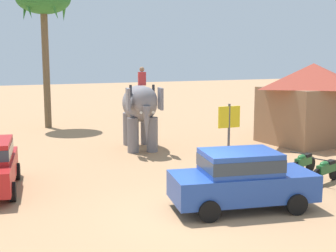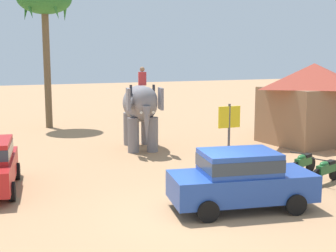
# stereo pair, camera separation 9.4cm
# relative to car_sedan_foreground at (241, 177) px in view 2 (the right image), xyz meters

# --- Properties ---
(ground_plane) EXTENTS (120.00, 120.00, 0.00)m
(ground_plane) POSITION_rel_car_sedan_foreground_xyz_m (-1.41, 0.03, -0.93)
(ground_plane) COLOR tan
(car_sedan_foreground) EXTENTS (4.34, 2.43, 1.70)m
(car_sedan_foreground) POSITION_rel_car_sedan_foreground_xyz_m (0.00, 0.00, 0.00)
(car_sedan_foreground) COLOR #23479E
(car_sedan_foreground) RESTS_ON ground
(elephant_with_mahout) EXTENTS (2.27, 4.01, 3.88)m
(elephant_with_mahout) POSITION_rel_car_sedan_foreground_xyz_m (0.27, 9.11, 1.06)
(elephant_with_mahout) COLOR slate
(elephant_with_mahout) RESTS_ON ground
(motorcycle_fourth_in_row) EXTENTS (1.73, 0.77, 0.94)m
(motorcycle_fourth_in_row) POSITION_rel_car_sedan_foreground_xyz_m (4.16, 1.10, -0.46)
(motorcycle_fourth_in_row) COLOR black
(motorcycle_fourth_in_row) RESTS_ON ground
(motorcycle_far_in_row) EXTENTS (1.69, 0.87, 0.94)m
(motorcycle_far_in_row) POSITION_rel_car_sedan_foreground_xyz_m (4.14, 2.26, -0.46)
(motorcycle_far_in_row) COLOR black
(motorcycle_far_in_row) RESTS_ON ground
(palm_tree_near_hut) EXTENTS (3.20, 3.20, 8.59)m
(palm_tree_near_hut) POSITION_rel_car_sedan_foreground_xyz_m (-2.68, 17.49, 6.50)
(palm_tree_near_hut) COLOR brown
(palm_tree_near_hut) RESTS_ON ground
(roadside_hut) EXTENTS (5.34, 4.61, 4.00)m
(roadside_hut) POSITION_rel_car_sedan_foreground_xyz_m (8.76, 7.23, 1.20)
(roadside_hut) COLOR #8C6647
(roadside_hut) RESTS_ON ground
(signboard_yellow) EXTENTS (1.00, 0.10, 2.40)m
(signboard_yellow) POSITION_rel_car_sedan_foreground_xyz_m (2.85, 5.42, 0.76)
(signboard_yellow) COLOR #4C4C51
(signboard_yellow) RESTS_ON ground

